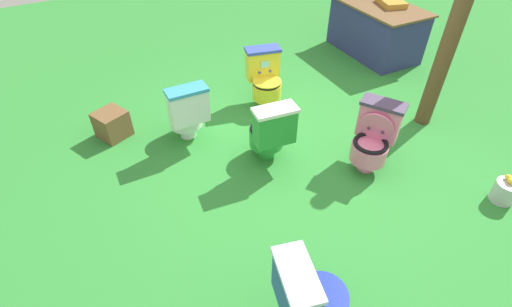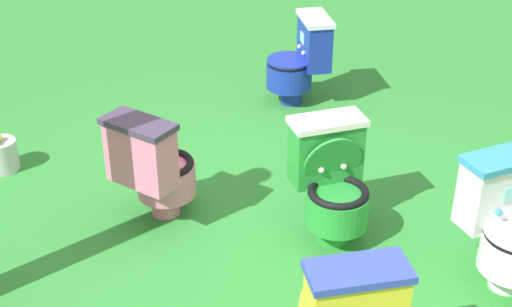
% 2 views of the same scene
% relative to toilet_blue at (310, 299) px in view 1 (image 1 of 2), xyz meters
% --- Properties ---
extents(ground, '(14.00, 14.00, 0.00)m').
position_rel_toilet_blue_xyz_m(ground, '(-1.54, 1.16, -0.37)').
color(ground, '#2D8433').
extents(toilet_blue, '(0.52, 0.58, 0.73)m').
position_rel_toilet_blue_xyz_m(toilet_blue, '(0.00, 0.00, 0.00)').
color(toilet_blue, '#192D9E').
rests_on(toilet_blue, ground).
extents(toilet_green, '(0.55, 0.47, 0.73)m').
position_rel_toilet_blue_xyz_m(toilet_green, '(-1.69, 0.75, 0.00)').
color(toilet_green, green).
rests_on(toilet_green, ground).
extents(toilet_pink, '(0.59, 0.63, 0.73)m').
position_rel_toilet_blue_xyz_m(toilet_pink, '(-1.07, 1.62, 0.00)').
color(toilet_pink, pink).
rests_on(toilet_pink, ground).
extents(toilet_yellow, '(0.58, 0.52, 0.73)m').
position_rel_toilet_blue_xyz_m(toilet_yellow, '(-2.68, 1.30, 0.00)').
color(toilet_yellow, yellow).
rests_on(toilet_yellow, ground).
extents(toilet_white, '(0.51, 0.44, 0.73)m').
position_rel_toilet_blue_xyz_m(toilet_white, '(-2.47, 0.15, 0.00)').
color(toilet_white, white).
rests_on(toilet_white, ground).
extents(vendor_table, '(1.51, 0.95, 0.85)m').
position_rel_toilet_blue_xyz_m(vendor_table, '(-3.10, 3.62, 0.02)').
color(vendor_table, navy).
rests_on(vendor_table, ground).
extents(wooden_post, '(0.18, 0.18, 2.04)m').
position_rel_toilet_blue_xyz_m(wooden_post, '(-1.33, 2.78, 0.65)').
color(wooden_post, brown).
rests_on(wooden_post, ground).
extents(small_crate, '(0.42, 0.42, 0.32)m').
position_rel_toilet_blue_xyz_m(small_crate, '(-2.98, -0.60, -0.21)').
color(small_crate, brown).
rests_on(small_crate, ground).
extents(lemon_bucket, '(0.22, 0.22, 0.28)m').
position_rel_toilet_blue_xyz_m(lemon_bucket, '(-0.02, 2.38, -0.25)').
color(lemon_bucket, '#B7B7BF').
rests_on(lemon_bucket, ground).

